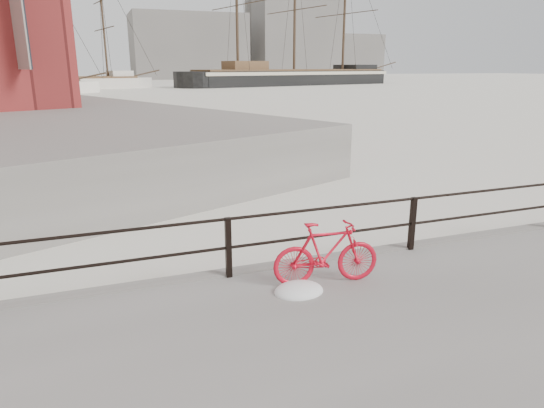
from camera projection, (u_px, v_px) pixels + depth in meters
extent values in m
plane|color=white|center=(541.00, 241.00, 10.45)|extent=(400.00, 400.00, 0.00)
imported|color=red|center=(326.00, 253.00, 7.50)|extent=(1.70, 0.50, 1.01)
ellipsoid|color=white|center=(299.00, 283.00, 7.30)|extent=(0.77, 0.60, 0.27)
cube|color=gray|center=(188.00, 47.00, 140.84)|extent=(32.00, 18.00, 18.00)
cube|color=gray|center=(293.00, 39.00, 156.28)|extent=(26.00, 20.00, 24.00)
cube|color=gray|center=(347.00, 56.00, 169.89)|extent=(20.00, 16.00, 14.00)
cylinder|color=gray|center=(249.00, 6.00, 153.68)|extent=(2.80, 2.80, 44.00)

